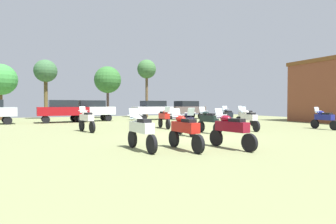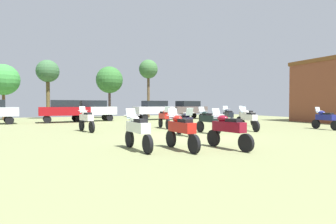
# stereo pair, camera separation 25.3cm
# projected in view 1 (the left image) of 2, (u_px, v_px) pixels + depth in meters

# --- Properties ---
(ground_plane) EXTENTS (44.00, 52.00, 0.02)m
(ground_plane) POSITION_uv_depth(u_px,v_px,m) (191.00, 136.00, 14.29)
(ground_plane) COLOR olive
(motorcycle_1) EXTENTS (0.62, 2.10, 1.45)m
(motorcycle_1) POSITION_uv_depth(u_px,v_px,m) (186.00, 122.00, 14.47)
(motorcycle_1) COLOR black
(motorcycle_1) RESTS_ON ground
(motorcycle_2) EXTENTS (0.62, 2.23, 1.49)m
(motorcycle_2) POSITION_uv_depth(u_px,v_px,m) (164.00, 118.00, 18.84)
(motorcycle_2) COLOR black
(motorcycle_2) RESTS_ON ground
(motorcycle_3) EXTENTS (0.67, 2.27, 1.47)m
(motorcycle_3) POSITION_uv_depth(u_px,v_px,m) (231.00, 129.00, 10.15)
(motorcycle_3) COLOR black
(motorcycle_3) RESTS_ON ground
(motorcycle_4) EXTENTS (0.76, 2.26, 1.50)m
(motorcycle_4) POSITION_uv_depth(u_px,v_px,m) (86.00, 119.00, 16.43)
(motorcycle_4) COLOR black
(motorcycle_4) RESTS_ON ground
(motorcycle_5) EXTENTS (0.62, 2.07, 1.45)m
(motorcycle_5) POSITION_uv_depth(u_px,v_px,m) (324.00, 118.00, 18.12)
(motorcycle_5) COLOR black
(motorcycle_5) RESTS_ON ground
(motorcycle_6) EXTENTS (0.62, 2.24, 1.50)m
(motorcycle_6) POSITION_uv_depth(u_px,v_px,m) (246.00, 116.00, 21.39)
(motorcycle_6) COLOR black
(motorcycle_6) RESTS_ON ground
(motorcycle_7) EXTENTS (0.62, 2.26, 1.47)m
(motorcycle_7) POSITION_uv_depth(u_px,v_px,m) (141.00, 130.00, 9.81)
(motorcycle_7) COLOR black
(motorcycle_7) RESTS_ON ground
(motorcycle_8) EXTENTS (0.88, 2.24, 1.51)m
(motorcycle_8) POSITION_uv_depth(u_px,v_px,m) (228.00, 116.00, 20.87)
(motorcycle_8) COLOR black
(motorcycle_8) RESTS_ON ground
(motorcycle_9) EXTENTS (0.71, 2.28, 1.48)m
(motorcycle_9) POSITION_uv_depth(u_px,v_px,m) (249.00, 119.00, 17.27)
(motorcycle_9) COLOR black
(motorcycle_9) RESTS_ON ground
(motorcycle_10) EXTENTS (0.62, 2.28, 1.47)m
(motorcycle_10) POSITION_uv_depth(u_px,v_px,m) (185.00, 130.00, 9.87)
(motorcycle_10) COLOR black
(motorcycle_10) RESTS_ON ground
(motorcycle_11) EXTENTS (0.62, 2.18, 1.48)m
(motorcycle_11) POSITION_uv_depth(u_px,v_px,m) (209.00, 120.00, 15.63)
(motorcycle_11) COLOR black
(motorcycle_11) RESTS_ON ground
(car_1) EXTENTS (4.48, 2.29, 2.00)m
(car_1) POSITION_uv_depth(u_px,v_px,m) (91.00, 109.00, 26.70)
(car_1) COLOR black
(car_1) RESTS_ON ground
(car_2) EXTENTS (4.46, 2.24, 2.00)m
(car_2) POSITION_uv_depth(u_px,v_px,m) (153.00, 109.00, 29.43)
(car_2) COLOR black
(car_2) RESTS_ON ground
(car_3) EXTENTS (4.55, 2.53, 2.00)m
(car_3) POSITION_uv_depth(u_px,v_px,m) (186.00, 108.00, 31.33)
(car_3) COLOR black
(car_3) RESTS_ON ground
(car_4) EXTENTS (4.36, 1.94, 2.00)m
(car_4) POSITION_uv_depth(u_px,v_px,m) (63.00, 109.00, 24.92)
(car_4) COLOR black
(car_4) RESTS_ON ground
(tree_1) EXTENTS (3.20, 3.20, 5.78)m
(tree_1) POSITION_uv_depth(u_px,v_px,m) (1.00, 80.00, 28.63)
(tree_1) COLOR brown
(tree_1) RESTS_ON ground
(tree_2) EXTENTS (3.18, 3.18, 6.15)m
(tree_2) POSITION_uv_depth(u_px,v_px,m) (108.00, 80.00, 33.21)
(tree_2) COLOR #4E3937
(tree_2) RESTS_ON ground
(tree_4) EXTENTS (2.34, 2.34, 7.18)m
(tree_4) POSITION_uv_depth(u_px,v_px,m) (147.00, 70.00, 34.55)
(tree_4) COLOR brown
(tree_4) RESTS_ON ground
(tree_5) EXTENTS (2.48, 2.48, 6.58)m
(tree_5) POSITION_uv_depth(u_px,v_px,m) (46.00, 72.00, 30.90)
(tree_5) COLOR brown
(tree_5) RESTS_ON ground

